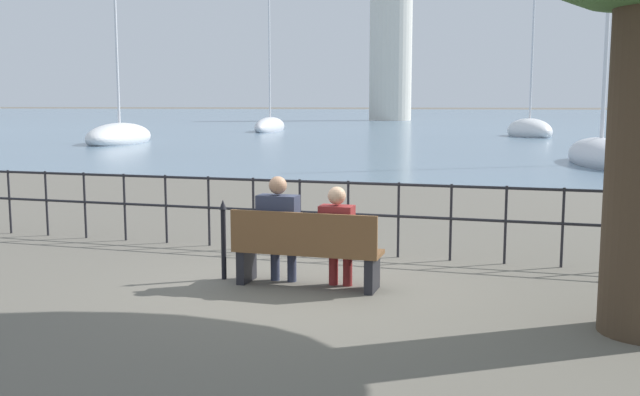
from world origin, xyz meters
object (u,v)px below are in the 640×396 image
object	(u,v)px
seated_person_left	(279,225)
sailboat_0	(120,137)
sailboat_1	(529,131)
sailboat_4	(601,156)
closed_umbrella	(223,235)
harbor_lighthouse	(391,47)
sailboat_2	(270,127)
park_bench	(306,251)
seated_person_right	(338,232)

from	to	relation	value
seated_person_left	sailboat_0	world-z (taller)	sailboat_0
sailboat_1	sailboat_4	xyz separation A→B (m)	(2.62, -22.71, -0.06)
closed_umbrella	sailboat_0	distance (m)	32.60
sailboat_0	harbor_lighthouse	distance (m)	61.00
harbor_lighthouse	sailboat_1	bearing A→B (deg)	-67.88
sailboat_2	sailboat_4	world-z (taller)	sailboat_2
park_bench	seated_person_left	world-z (taller)	seated_person_left
seated_person_left	seated_person_right	bearing A→B (deg)	0.53
sailboat_0	sailboat_1	size ratio (longest dim) A/B	1.00
sailboat_2	sailboat_4	xyz separation A→B (m)	(22.57, -26.72, -0.04)
seated_person_left	closed_umbrella	bearing A→B (deg)	178.69
park_bench	harbor_lighthouse	bearing A→B (deg)	100.58
seated_person_right	harbor_lighthouse	size ratio (longest dim) A/B	0.06
closed_umbrella	sailboat_2	xyz separation A→B (m)	(-16.76, 45.81, -0.18)
sailboat_4	sailboat_0	bearing A→B (deg)	152.33
seated_person_left	closed_umbrella	xyz separation A→B (m)	(-0.72, 0.02, -0.16)
sailboat_1	harbor_lighthouse	world-z (taller)	harbor_lighthouse
closed_umbrella	sailboat_4	distance (m)	19.96
sailboat_0	closed_umbrella	bearing A→B (deg)	-66.73
seated_person_right	sailboat_4	size ratio (longest dim) A/B	0.12
sailboat_4	seated_person_left	bearing A→B (deg)	-114.85
seated_person_right	closed_umbrella	xyz separation A→B (m)	(-1.43, 0.01, -0.11)
sailboat_1	sailboat_2	xyz separation A→B (m)	(-19.95, 4.01, -0.02)
sailboat_2	sailboat_1	bearing A→B (deg)	-20.22
sailboat_2	sailboat_4	distance (m)	34.98
park_bench	seated_person_right	xyz separation A→B (m)	(0.36, 0.08, 0.22)
park_bench	sailboat_2	bearing A→B (deg)	111.24
sailboat_4	seated_person_right	bearing A→B (deg)	-112.84
park_bench	sailboat_1	world-z (taller)	sailboat_1
sailboat_4	harbor_lighthouse	bearing A→B (deg)	97.27
sailboat_0	sailboat_2	distance (m)	19.02
park_bench	sailboat_0	xyz separation A→B (m)	(-19.54, 26.95, -0.08)
sailboat_0	sailboat_1	distance (m)	26.32
harbor_lighthouse	seated_person_right	bearing A→B (deg)	-79.18
seated_person_right	sailboat_4	xyz separation A→B (m)	(4.38, 19.10, -0.33)
sailboat_1	harbor_lighthouse	distance (m)	49.72
seated_person_right	sailboat_2	xyz separation A→B (m)	(-18.19, 45.82, -0.29)
seated_person_left	sailboat_2	xyz separation A→B (m)	(-17.48, 45.82, -0.34)
sailboat_0	sailboat_4	xyz separation A→B (m)	(24.28, -7.77, -0.03)
sailboat_0	sailboat_4	distance (m)	25.50
seated_person_right	sailboat_1	size ratio (longest dim) A/B	0.11
closed_umbrella	sailboat_1	world-z (taller)	sailboat_1
park_bench	sailboat_4	distance (m)	19.75
seated_person_right	sailboat_1	bearing A→B (deg)	87.59
sailboat_4	harbor_lighthouse	world-z (taller)	harbor_lighthouse
park_bench	sailboat_1	size ratio (longest dim) A/B	0.16
park_bench	closed_umbrella	world-z (taller)	closed_umbrella
sailboat_1	sailboat_2	size ratio (longest dim) A/B	0.97
seated_person_right	sailboat_0	xyz separation A→B (m)	(-19.90, 26.87, -0.30)
sailboat_2	closed_umbrella	bearing A→B (deg)	-78.78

